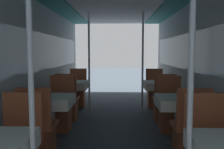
{
  "coord_description": "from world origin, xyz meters",
  "views": [
    {
      "loc": [
        0.06,
        -1.04,
        1.38
      ],
      "look_at": [
        -0.03,
        2.38,
        1.06
      ],
      "focal_mm": 40.0,
      "sensor_mm": 36.0,
      "label": 1
    }
  ],
  "objects_px": {
    "chair_left_far_1": "(60,114)",
    "support_pole_right_0": "(191,87)",
    "dining_table_left_2": "(73,87)",
    "chair_right_near_2": "(163,106)",
    "chair_left_near_1": "(39,136)",
    "dining_table_right_1": "(179,105)",
    "support_pole_left_0": "(31,86)",
    "support_pole_left_2": "(89,63)",
    "chair_left_far_2": "(78,95)",
    "chair_right_far_2": "(155,96)",
    "chair_right_near_1": "(190,138)",
    "support_pole_right_2": "(143,63)",
    "chair_right_far_1": "(170,114)",
    "dining_table_right_2": "(159,87)",
    "dining_table_left_1": "(51,104)",
    "chair_left_near_2": "(68,105)"
  },
  "relations": [
    {
      "from": "chair_left_far_1",
      "to": "support_pole_right_0",
      "type": "xyz_separation_m",
      "value": [
        1.55,
        -2.43,
        0.82
      ]
    },
    {
      "from": "dining_table_left_2",
      "to": "chair_right_near_2",
      "type": "distance_m",
      "value": 2.02
    },
    {
      "from": "chair_left_near_1",
      "to": "dining_table_right_1",
      "type": "distance_m",
      "value": 2.02
    },
    {
      "from": "dining_table_left_2",
      "to": "dining_table_right_1",
      "type": "relative_size",
      "value": 1.0
    },
    {
      "from": "support_pole_left_0",
      "to": "support_pole_left_2",
      "type": "bearing_deg",
      "value": 90.0
    },
    {
      "from": "chair_left_far_2",
      "to": "chair_right_far_2",
      "type": "distance_m",
      "value": 1.91
    },
    {
      "from": "chair_left_far_1",
      "to": "chair_left_far_2",
      "type": "relative_size",
      "value": 1.0
    },
    {
      "from": "support_pole_right_0",
      "to": "chair_right_near_1",
      "type": "relative_size",
      "value": 2.36
    },
    {
      "from": "support_pole_right_2",
      "to": "chair_right_near_1",
      "type": "bearing_deg",
      "value": -81.42
    },
    {
      "from": "chair_left_far_2",
      "to": "dining_table_right_1",
      "type": "xyz_separation_m",
      "value": [
        1.91,
        -2.43,
        0.3
      ]
    },
    {
      "from": "chair_right_far_1",
      "to": "dining_table_right_2",
      "type": "bearing_deg",
      "value": -90.0
    },
    {
      "from": "chair_right_far_2",
      "to": "chair_right_near_1",
      "type": "bearing_deg",
      "value": 90.0
    },
    {
      "from": "chair_right_near_2",
      "to": "support_pole_right_2",
      "type": "relative_size",
      "value": 0.42
    },
    {
      "from": "dining_table_left_2",
      "to": "chair_right_near_1",
      "type": "xyz_separation_m",
      "value": [
        1.91,
        -2.43,
        -0.3
      ]
    },
    {
      "from": "dining_table_left_1",
      "to": "support_pole_right_0",
      "type": "xyz_separation_m",
      "value": [
        1.55,
        -1.84,
        0.53
      ]
    },
    {
      "from": "chair_left_far_1",
      "to": "support_pole_right_2",
      "type": "distance_m",
      "value": 2.15
    },
    {
      "from": "chair_left_near_2",
      "to": "chair_right_near_1",
      "type": "xyz_separation_m",
      "value": [
        1.91,
        -1.84,
        0.0
      ]
    },
    {
      "from": "support_pole_left_0",
      "to": "dining_table_left_1",
      "type": "relative_size",
      "value": 3.15
    },
    {
      "from": "chair_left_far_1",
      "to": "dining_table_left_2",
      "type": "xyz_separation_m",
      "value": [
        0.0,
        1.24,
        0.3
      ]
    },
    {
      "from": "chair_left_far_2",
      "to": "chair_left_far_1",
      "type": "bearing_deg",
      "value": 90.0
    },
    {
      "from": "dining_table_left_2",
      "to": "dining_table_left_1",
      "type": "bearing_deg",
      "value": -90.0
    },
    {
      "from": "dining_table_right_1",
      "to": "chair_left_near_1",
      "type": "bearing_deg",
      "value": -162.84
    },
    {
      "from": "chair_left_far_2",
      "to": "chair_right_far_2",
      "type": "relative_size",
      "value": 1.0
    },
    {
      "from": "chair_right_near_2",
      "to": "chair_left_near_2",
      "type": "bearing_deg",
      "value": 180.0
    },
    {
      "from": "support_pole_right_0",
      "to": "chair_right_far_1",
      "type": "xyz_separation_m",
      "value": [
        0.37,
        2.43,
        -0.82
      ]
    },
    {
      "from": "support_pole_left_2",
      "to": "support_pole_right_2",
      "type": "distance_m",
      "value": 1.18
    },
    {
      "from": "dining_table_left_1",
      "to": "chair_right_near_1",
      "type": "xyz_separation_m",
      "value": [
        1.91,
        -0.59,
        -0.3
      ]
    },
    {
      "from": "chair_left_near_2",
      "to": "chair_right_far_2",
      "type": "distance_m",
      "value": 2.25
    },
    {
      "from": "chair_left_near_2",
      "to": "dining_table_right_1",
      "type": "relative_size",
      "value": 1.34
    },
    {
      "from": "dining_table_right_2",
      "to": "dining_table_right_1",
      "type": "bearing_deg",
      "value": -90.0
    },
    {
      "from": "support_pole_left_0",
      "to": "support_pole_right_2",
      "type": "xyz_separation_m",
      "value": [
        1.18,
        3.67,
        0.0
      ]
    },
    {
      "from": "support_pole_left_0",
      "to": "chair_right_far_2",
      "type": "distance_m",
      "value": 4.61
    },
    {
      "from": "dining_table_left_1",
      "to": "support_pole_right_2",
      "type": "height_order",
      "value": "support_pole_right_2"
    },
    {
      "from": "dining_table_left_1",
      "to": "chair_right_far_2",
      "type": "height_order",
      "value": "chair_right_far_2"
    },
    {
      "from": "chair_left_far_2",
      "to": "support_pole_left_2",
      "type": "distance_m",
      "value": 1.08
    },
    {
      "from": "support_pole_left_0",
      "to": "chair_right_far_1",
      "type": "distance_m",
      "value": 2.99
    },
    {
      "from": "support_pole_left_2",
      "to": "chair_right_near_2",
      "type": "bearing_deg",
      "value": -20.9
    },
    {
      "from": "support_pole_left_2",
      "to": "support_pole_right_2",
      "type": "relative_size",
      "value": 1.0
    },
    {
      "from": "chair_left_far_2",
      "to": "chair_right_near_2",
      "type": "relative_size",
      "value": 1.0
    },
    {
      "from": "dining_table_left_2",
      "to": "chair_left_near_2",
      "type": "relative_size",
      "value": 0.75
    },
    {
      "from": "chair_left_near_2",
      "to": "chair_right_far_1",
      "type": "bearing_deg",
      "value": -18.86
    },
    {
      "from": "dining_table_left_1",
      "to": "support_pole_right_2",
      "type": "distance_m",
      "value": 2.46
    },
    {
      "from": "chair_right_far_1",
      "to": "dining_table_right_2",
      "type": "xyz_separation_m",
      "value": [
        -0.0,
        1.24,
        0.3
      ]
    },
    {
      "from": "chair_right_far_1",
      "to": "support_pole_right_2",
      "type": "xyz_separation_m",
      "value": [
        -0.37,
        1.24,
        0.82
      ]
    },
    {
      "from": "chair_left_near_1",
      "to": "dining_table_right_2",
      "type": "xyz_separation_m",
      "value": [
        1.91,
        2.43,
        0.3
      ]
    },
    {
      "from": "chair_left_near_2",
      "to": "support_pole_right_0",
      "type": "bearing_deg",
      "value": -63.32
    },
    {
      "from": "chair_left_near_1",
      "to": "support_pole_left_2",
      "type": "distance_m",
      "value": 2.59
    },
    {
      "from": "chair_left_near_2",
      "to": "chair_right_far_1",
      "type": "distance_m",
      "value": 2.02
    },
    {
      "from": "chair_left_far_1",
      "to": "chair_right_near_2",
      "type": "bearing_deg",
      "value": -161.14
    },
    {
      "from": "dining_table_left_2",
      "to": "chair_right_far_2",
      "type": "height_order",
      "value": "chair_right_far_2"
    }
  ]
}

